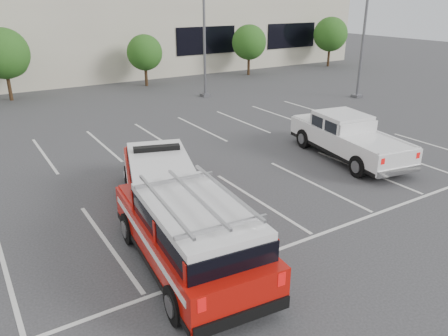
{
  "coord_description": "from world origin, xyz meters",
  "views": [
    {
      "loc": [
        -8.36,
        -11.07,
        6.69
      ],
      "look_at": [
        -0.76,
        1.07,
        1.05
      ],
      "focal_mm": 35.0,
      "sensor_mm": 36.0,
      "label": 1
    }
  ],
  "objects_px": {
    "tree_mid_left": "(5,55)",
    "white_pickup": "(347,141)",
    "convention_building": "(49,20)",
    "tree_mid_right": "(146,54)",
    "fire_chief_suv": "(160,184)",
    "light_pole_mid": "(204,20)",
    "light_pole_right": "(365,21)",
    "tree_far_right": "(331,35)",
    "ladder_suv": "(190,237)",
    "tree_right": "(250,43)"
  },
  "relations": [
    {
      "from": "ladder_suv",
      "to": "tree_mid_right",
      "type": "bearing_deg",
      "value": 75.05
    },
    {
      "from": "fire_chief_suv",
      "to": "ladder_suv",
      "type": "xyz_separation_m",
      "value": [
        -0.84,
        -3.74,
        0.1
      ]
    },
    {
      "from": "convention_building",
      "to": "light_pole_right",
      "type": "xyz_separation_m",
      "value": [
        15.82,
        -21.86,
        0.47
      ]
    },
    {
      "from": "light_pole_mid",
      "to": "tree_mid_right",
      "type": "bearing_deg",
      "value": 107.52
    },
    {
      "from": "tree_mid_right",
      "to": "light_pole_right",
      "type": "height_order",
      "value": "light_pole_right"
    },
    {
      "from": "convention_building",
      "to": "light_pole_right",
      "type": "height_order",
      "value": "convention_building"
    },
    {
      "from": "tree_mid_right",
      "to": "light_pole_mid",
      "type": "xyz_separation_m",
      "value": [
        1.91,
        -6.05,
        2.68
      ]
    },
    {
      "from": "convention_building",
      "to": "white_pickup",
      "type": "xyz_separation_m",
      "value": [
        5.77,
        -30.32,
        -3.96
      ]
    },
    {
      "from": "tree_mid_left",
      "to": "light_pole_right",
      "type": "distance_m",
      "value": 24.23
    },
    {
      "from": "light_pole_right",
      "to": "light_pole_mid",
      "type": "bearing_deg",
      "value": 146.31
    },
    {
      "from": "light_pole_right",
      "to": "white_pickup",
      "type": "relative_size",
      "value": 1.59
    },
    {
      "from": "tree_mid_right",
      "to": "fire_chief_suv",
      "type": "xyz_separation_m",
      "value": [
        -8.16,
        -20.63,
        -1.67
      ]
    },
    {
      "from": "tree_mid_right",
      "to": "fire_chief_suv",
      "type": "distance_m",
      "value": 22.25
    },
    {
      "from": "tree_far_right",
      "to": "ladder_suv",
      "type": "distance_m",
      "value": 37.94
    },
    {
      "from": "tree_far_right",
      "to": "white_pickup",
      "type": "xyz_separation_m",
      "value": [
        -19.14,
        -20.5,
        -2.29
      ]
    },
    {
      "from": "tree_mid_right",
      "to": "tree_far_right",
      "type": "xyz_separation_m",
      "value": [
        20.0,
        0.0,
        0.54
      ]
    },
    {
      "from": "convention_building",
      "to": "tree_right",
      "type": "xyz_separation_m",
      "value": [
        14.91,
        -9.82,
        -1.95
      ]
    },
    {
      "from": "tree_mid_left",
      "to": "white_pickup",
      "type": "height_order",
      "value": "tree_mid_left"
    },
    {
      "from": "tree_right",
      "to": "light_pole_mid",
      "type": "distance_m",
      "value": 10.38
    },
    {
      "from": "convention_building",
      "to": "tree_far_right",
      "type": "xyz_separation_m",
      "value": [
        24.91,
        -9.82,
        -1.68
      ]
    },
    {
      "from": "fire_chief_suv",
      "to": "white_pickup",
      "type": "height_order",
      "value": "fire_chief_suv"
    },
    {
      "from": "convention_building",
      "to": "tree_mid_right",
      "type": "xyz_separation_m",
      "value": [
        4.91,
        -9.82,
        -2.22
      ]
    },
    {
      "from": "tree_mid_left",
      "to": "fire_chief_suv",
      "type": "bearing_deg",
      "value": -84.9
    },
    {
      "from": "convention_building",
      "to": "ladder_suv",
      "type": "height_order",
      "value": "convention_building"
    },
    {
      "from": "convention_building",
      "to": "tree_right",
      "type": "bearing_deg",
      "value": -33.37
    },
    {
      "from": "tree_mid_left",
      "to": "tree_mid_right",
      "type": "bearing_deg",
      "value": -0.0
    },
    {
      "from": "fire_chief_suv",
      "to": "light_pole_right",
      "type": "bearing_deg",
      "value": 42.03
    },
    {
      "from": "tree_mid_left",
      "to": "white_pickup",
      "type": "xyz_separation_m",
      "value": [
        10.86,
        -20.5,
        -2.29
      ]
    },
    {
      "from": "tree_mid_left",
      "to": "light_pole_mid",
      "type": "xyz_separation_m",
      "value": [
        11.91,
        -6.05,
        2.14
      ]
    },
    {
      "from": "tree_mid_left",
      "to": "light_pole_right",
      "type": "relative_size",
      "value": 0.47
    },
    {
      "from": "tree_mid_right",
      "to": "tree_far_right",
      "type": "distance_m",
      "value": 20.01
    },
    {
      "from": "tree_right",
      "to": "tree_far_right",
      "type": "bearing_deg",
      "value": 0.0
    },
    {
      "from": "tree_mid_left",
      "to": "white_pickup",
      "type": "distance_m",
      "value": 23.31
    },
    {
      "from": "light_pole_mid",
      "to": "convention_building",
      "type": "bearing_deg",
      "value": 113.26
    },
    {
      "from": "tree_right",
      "to": "tree_mid_left",
      "type": "bearing_deg",
      "value": 180.0
    },
    {
      "from": "tree_far_right",
      "to": "light_pole_right",
      "type": "height_order",
      "value": "light_pole_right"
    },
    {
      "from": "tree_mid_right",
      "to": "light_pole_mid",
      "type": "relative_size",
      "value": 0.39
    },
    {
      "from": "convention_building",
      "to": "tree_mid_left",
      "type": "xyz_separation_m",
      "value": [
        -5.09,
        -9.82,
        -1.68
      ]
    },
    {
      "from": "ladder_suv",
      "to": "tree_mid_left",
      "type": "bearing_deg",
      "value": 97.67
    },
    {
      "from": "convention_building",
      "to": "tree_far_right",
      "type": "bearing_deg",
      "value": -21.51
    },
    {
      "from": "tree_far_right",
      "to": "ladder_suv",
      "type": "xyz_separation_m",
      "value": [
        -29.0,
        -24.37,
        -2.12
      ]
    },
    {
      "from": "tree_far_right",
      "to": "fire_chief_suv",
      "type": "relative_size",
      "value": 0.79
    },
    {
      "from": "tree_far_right",
      "to": "light_pole_mid",
      "type": "height_order",
      "value": "light_pole_mid"
    },
    {
      "from": "fire_chief_suv",
      "to": "white_pickup",
      "type": "distance_m",
      "value": 9.02
    },
    {
      "from": "fire_chief_suv",
      "to": "ladder_suv",
      "type": "bearing_deg",
      "value": -84.89
    },
    {
      "from": "tree_mid_right",
      "to": "fire_chief_suv",
      "type": "bearing_deg",
      "value": -111.58
    },
    {
      "from": "light_pole_right",
      "to": "fire_chief_suv",
      "type": "distance_m",
      "value": 21.36
    },
    {
      "from": "tree_mid_right",
      "to": "light_pole_mid",
      "type": "bearing_deg",
      "value": -72.48
    },
    {
      "from": "tree_mid_right",
      "to": "tree_mid_left",
      "type": "bearing_deg",
      "value": 180.0
    },
    {
      "from": "tree_mid_right",
      "to": "white_pickup",
      "type": "relative_size",
      "value": 0.62
    }
  ]
}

